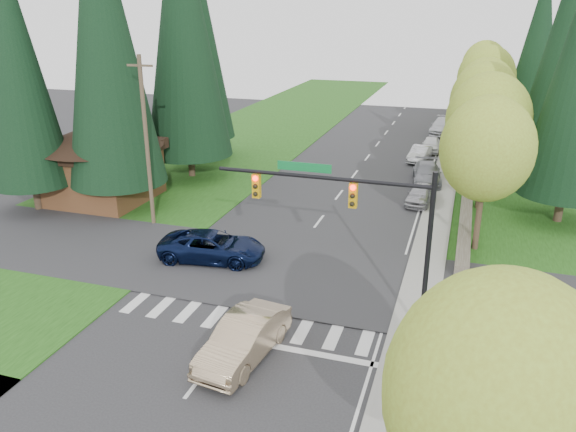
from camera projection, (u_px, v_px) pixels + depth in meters
The scene contains 32 objects.
ground at pixel (211, 364), 20.83m from camera, with size 120.00×120.00×0.00m, color #28282B.
grass_east at pixel (539, 219), 34.90m from camera, with size 14.00×110.00×0.06m, color #1D4612.
grass_west at pixel (168, 182), 42.40m from camera, with size 14.00×110.00×0.06m, color #1D4612.
cross_street at pixel (280, 273), 27.96m from camera, with size 120.00×8.00×0.10m, color #28282B.
sidewalk_east at pixel (441, 199), 38.43m from camera, with size 1.80×80.00×0.13m, color gray.
curb_east at pixel (428, 198), 38.67m from camera, with size 0.20×80.00×0.13m, color gray.
stone_wall_north at pixel (469, 168), 44.97m from camera, with size 0.70×40.00×0.70m, color #4C4438.
traffic_signal at pixel (357, 211), 21.84m from camera, with size 8.70×0.37×6.80m.
brown_building at pixel (101, 155), 37.43m from camera, with size 8.40×8.40×5.40m.
utility_pole at pixel (146, 141), 32.47m from camera, with size 1.60×0.24×10.00m.
decid_tree_0 at pixel (487, 149), 28.70m from camera, with size 4.80×4.80×8.37m.
decid_tree_1 at pixel (488, 121), 34.84m from camera, with size 5.20×5.20×8.80m.
decid_tree_2 at pixel (484, 102), 41.09m from camera, with size 5.00×5.00×8.82m.
decid_tree_3 at pixel (485, 92), 47.40m from camera, with size 5.00×5.00×8.55m.
decid_tree_4 at pixel (486, 78), 53.47m from camera, with size 5.40×5.40×9.18m.
decid_tree_5 at pixel (483, 76), 59.95m from camera, with size 4.80×4.80×8.30m.
decid_tree_6 at pixel (484, 66), 66.05m from camera, with size 5.20×5.20×8.86m.
decid_tree_south at pixel (500, 398), 10.96m from camera, with size 4.60×4.60×7.92m.
conifer_w_a at pixel (104, 36), 33.28m from camera, with size 6.12×6.12×19.80m.
conifer_w_b at pixel (103, 48), 38.07m from camera, with size 5.44×5.44×17.80m.
conifer_w_c at pixel (183, 24), 39.95m from camera, with size 6.46×6.46×20.80m.
conifer_w_d at pixel (15, 63), 33.47m from camera, with size 5.10×5.10×16.80m.
conifer_w_e at pixel (196, 35), 46.23m from camera, with size 5.78×5.78×18.80m.
conifer_e_b at pixel (573, 30), 43.04m from camera, with size 6.12×6.12×19.80m.
conifer_e_c at pixel (539, 40), 56.33m from camera, with size 5.10×5.10×16.80m.
sedan_champagne at pixel (244, 339), 20.93m from camera, with size 1.71×4.92×1.62m, color tan.
suv_navy at pixel (212, 246), 29.12m from camera, with size 2.53×5.49×1.53m, color black.
parked_car_a at pixel (420, 194), 37.57m from camera, with size 1.55×3.86×1.31m, color #A4A4A9.
parked_car_b at pixel (427, 173), 42.04m from camera, with size 2.02×4.98×1.44m, color gray.
parked_car_c at pixel (420, 154), 47.93m from camera, with size 1.38×3.96×1.30m, color #B8B9BD.
parked_car_d at pixel (431, 144), 51.22m from camera, with size 1.53×3.80×1.30m, color white.
parked_car_e at pixel (442, 126), 58.43m from camera, with size 2.17×5.35×1.55m, color silver.
Camera 1 is at (8.14, -15.86, 12.43)m, focal length 35.00 mm.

